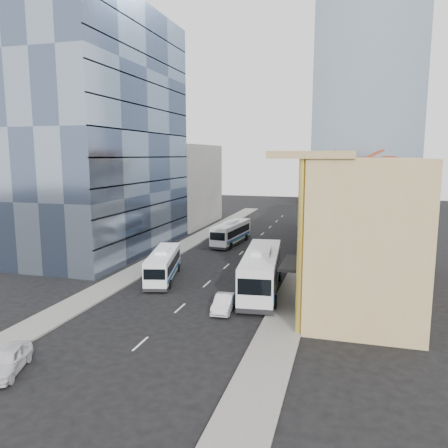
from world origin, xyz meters
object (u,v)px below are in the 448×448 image
(bus_left_near, at_px, (163,264))
(sedan_right, at_px, (224,303))
(bus_left_far, at_px, (231,232))
(bus_right, at_px, (261,270))
(sedan_left, at_px, (7,361))
(shophouse_tan, at_px, (364,235))
(office_tower, at_px, (105,133))

(bus_left_near, xyz_separation_m, sedan_right, (8.25, -6.96, -0.89))
(bus_left_far, height_order, sedan_right, bus_left_far)
(bus_right, height_order, sedan_left, bus_right)
(shophouse_tan, distance_m, office_tower, 35.19)
(bus_right, distance_m, sedan_left, 21.53)
(bus_left_far, distance_m, bus_right, 21.91)
(office_tower, height_order, bus_right, office_tower)
(bus_left_far, relative_size, bus_right, 0.81)
(shophouse_tan, xyz_separation_m, office_tower, (-31.00, 14.00, 9.00))
(office_tower, distance_m, bus_left_far, 21.21)
(bus_right, bearing_deg, sedan_right, -115.40)
(bus_left_far, bearing_deg, bus_right, -62.53)
(bus_left_far, bearing_deg, sedan_right, -70.81)
(bus_right, xyz_separation_m, sedan_right, (-1.90, -5.51, -1.38))
(shophouse_tan, relative_size, bus_left_far, 1.37)
(bus_left_near, xyz_separation_m, bus_left_far, (1.94, 18.85, 0.10))
(shophouse_tan, xyz_separation_m, bus_left_near, (-18.65, 3.35, -4.46))
(shophouse_tan, bearing_deg, bus_right, 167.46)
(office_tower, relative_size, bus_left_far, 2.93)
(shophouse_tan, height_order, bus_left_near, shophouse_tan)
(bus_left_far, xyz_separation_m, bus_right, (8.21, -20.31, 0.39))
(shophouse_tan, height_order, sedan_right, shophouse_tan)
(shophouse_tan, height_order, bus_left_far, shophouse_tan)
(sedan_left, bearing_deg, sedan_right, 35.25)
(shophouse_tan, bearing_deg, sedan_left, -139.65)
(bus_left_near, bearing_deg, bus_left_far, 69.85)
(bus_left_far, bearing_deg, bus_left_near, -90.42)
(shophouse_tan, distance_m, bus_left_far, 28.12)
(bus_left_near, height_order, bus_right, bus_right)
(shophouse_tan, relative_size, bus_left_near, 1.46)
(shophouse_tan, distance_m, sedan_left, 26.13)
(shophouse_tan, height_order, bus_right, shophouse_tan)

